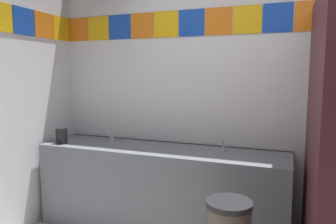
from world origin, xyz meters
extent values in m
cube|color=silver|center=(0.00, 1.52, 1.35)|extent=(4.02, 0.08, 2.70)
cube|color=orange|center=(-1.88, 1.47, 2.04)|extent=(0.26, 0.01, 0.26)
cube|color=yellow|center=(-1.61, 1.47, 2.04)|extent=(0.26, 0.01, 0.26)
cube|color=#1947B7|center=(-1.34, 1.47, 2.04)|extent=(0.26, 0.01, 0.26)
cube|color=orange|center=(-1.07, 1.47, 2.04)|extent=(0.26, 0.01, 0.26)
cube|color=yellow|center=(-0.80, 1.47, 2.04)|extent=(0.26, 0.01, 0.26)
cube|color=#1947B7|center=(-0.54, 1.47, 2.04)|extent=(0.26, 0.01, 0.26)
cube|color=orange|center=(-0.27, 1.47, 2.04)|extent=(0.26, 0.01, 0.26)
cube|color=yellow|center=(0.00, 1.47, 2.04)|extent=(0.26, 0.01, 0.26)
cube|color=#1947B7|center=(0.27, 1.47, 2.04)|extent=(0.26, 0.01, 0.26)
cube|color=orange|center=(0.54, 1.47, 2.04)|extent=(0.26, 0.01, 0.26)
cube|color=yellow|center=(-2.01, 0.54, 2.04)|extent=(0.01, 0.26, 0.26)
cube|color=#1947B7|center=(-2.01, 0.80, 2.04)|extent=(0.01, 0.26, 0.26)
cube|color=orange|center=(-2.01, 1.07, 2.04)|extent=(0.01, 0.26, 0.26)
cube|color=yellow|center=(-2.01, 1.34, 2.04)|extent=(0.01, 0.26, 0.26)
cube|color=slate|center=(-0.76, 1.17, 0.42)|extent=(2.41, 0.60, 0.83)
cube|color=slate|center=(-0.76, 1.46, 0.79)|extent=(2.41, 0.03, 0.08)
cylinder|color=silver|center=(-1.36, 1.14, 0.78)|extent=(0.34, 0.34, 0.10)
cylinder|color=silver|center=(-0.15, 1.14, 0.78)|extent=(0.34, 0.34, 0.10)
cylinder|color=silver|center=(-1.36, 1.28, 0.86)|extent=(0.04, 0.04, 0.05)
cylinder|color=silver|center=(-1.36, 1.23, 0.93)|extent=(0.02, 0.06, 0.09)
cylinder|color=silver|center=(-0.15, 1.28, 0.86)|extent=(0.04, 0.04, 0.05)
cylinder|color=silver|center=(-0.15, 1.23, 0.93)|extent=(0.02, 0.06, 0.09)
cube|color=black|center=(-1.77, 0.99, 0.91)|extent=(0.09, 0.07, 0.16)
cylinder|color=black|center=(-1.77, 0.95, 0.85)|extent=(0.02, 0.02, 0.03)
cube|color=#471E23|center=(0.57, 0.78, 1.05)|extent=(0.04, 1.40, 2.11)
cylinder|color=silver|center=(0.59, 0.10, 1.16)|extent=(0.02, 0.02, 0.10)
cylinder|color=#262628|center=(0.05, 0.46, 0.67)|extent=(0.32, 0.32, 0.04)
camera|label=1|loc=(0.41, -1.62, 1.55)|focal=34.12mm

